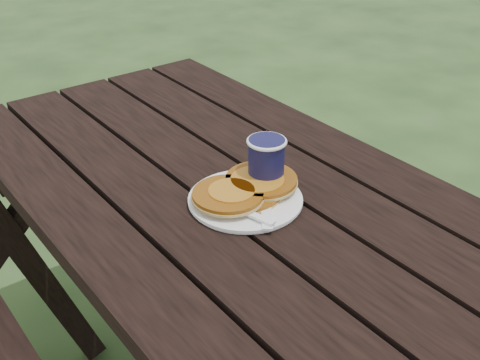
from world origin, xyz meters
TOP-DOWN VIEW (x-y plane):
  - plate at (-0.01, 0.11)m, footprint 0.23×0.23m
  - pancake_stack at (-0.00, 0.11)m, footprint 0.23×0.15m
  - knife at (0.00, 0.06)m, footprint 0.13×0.15m
  - fork at (-0.05, 0.05)m, footprint 0.07×0.16m
  - coffee_cup at (0.06, 0.13)m, footprint 0.08×0.08m

SIDE VIEW (x-z plane):
  - plate at x=-0.01m, z-range 0.75..0.76m
  - knife at x=0.00m, z-range 0.76..0.76m
  - fork at x=-0.05m, z-range 0.77..0.77m
  - pancake_stack at x=0.00m, z-range 0.76..0.79m
  - coffee_cup at x=0.06m, z-range 0.76..0.87m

